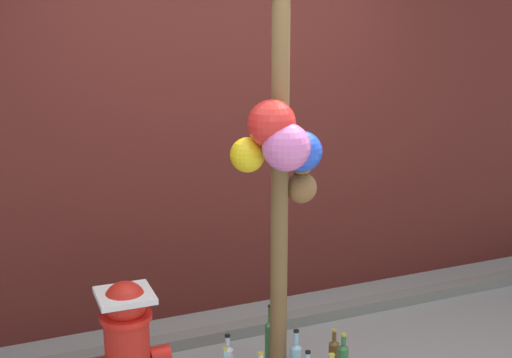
{
  "coord_description": "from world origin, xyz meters",
  "views": [
    {
      "loc": [
        -1.65,
        -2.97,
        2.22
      ],
      "look_at": [
        -0.24,
        0.35,
        1.28
      ],
      "focal_mm": 49.82,
      "sensor_mm": 36.0,
      "label": 1
    }
  ],
  "objects_px": {
    "memorial_post": "(282,129)",
    "bottle_8": "(334,358)",
    "bottle_0": "(270,345)",
    "fire_hydrant": "(127,346)"
  },
  "relations": [
    {
      "from": "bottle_0",
      "to": "memorial_post",
      "type": "bearing_deg",
      "value": -102.46
    },
    {
      "from": "memorial_post",
      "to": "bottle_0",
      "type": "xyz_separation_m",
      "value": [
        0.06,
        0.28,
        -1.38
      ]
    },
    {
      "from": "memorial_post",
      "to": "bottle_0",
      "type": "relative_size",
      "value": 6.12
    },
    {
      "from": "memorial_post",
      "to": "bottle_8",
      "type": "distance_m",
      "value": 1.46
    },
    {
      "from": "fire_hydrant",
      "to": "bottle_0",
      "type": "height_order",
      "value": "fire_hydrant"
    },
    {
      "from": "memorial_post",
      "to": "bottle_8",
      "type": "bearing_deg",
      "value": 7.58
    },
    {
      "from": "memorial_post",
      "to": "bottle_0",
      "type": "distance_m",
      "value": 1.41
    },
    {
      "from": "fire_hydrant",
      "to": "bottle_8",
      "type": "distance_m",
      "value": 1.23
    },
    {
      "from": "bottle_8",
      "to": "bottle_0",
      "type": "bearing_deg",
      "value": 143.51
    },
    {
      "from": "fire_hydrant",
      "to": "bottle_8",
      "type": "xyz_separation_m",
      "value": [
        1.2,
        -0.11,
        -0.27
      ]
    }
  ]
}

